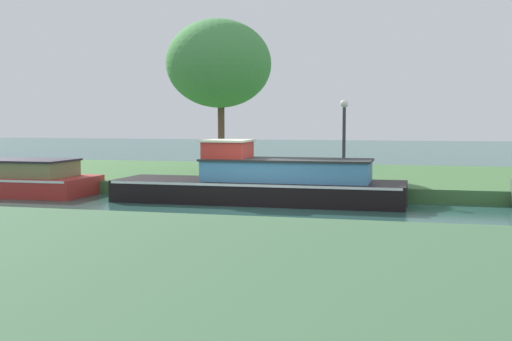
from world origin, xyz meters
TOP-DOWN VIEW (x-y plane):
  - ground_plane at (0.00, 0.00)m, footprint 120.00×120.00m
  - riverbank_far at (0.00, 7.00)m, footprint 72.00×10.00m
  - riverbank_near at (0.00, -9.00)m, footprint 72.00×10.00m
  - black_narrowboat at (-0.19, 1.20)m, footprint 8.21×2.20m
  - willow_tree_left at (-3.16, 6.42)m, footprint 3.81×4.52m
  - lamp_post at (1.84, 3.07)m, footprint 0.24×0.24m
  - mooring_post_near at (-2.05, 2.37)m, footprint 0.14×0.14m

SIDE VIEW (x-z plane):
  - ground_plane at x=0.00m, z-range 0.00..0.00m
  - riverbank_far at x=0.00m, z-range 0.00..0.40m
  - riverbank_near at x=0.00m, z-range 0.00..0.40m
  - black_narrowboat at x=-0.19m, z-range -0.33..1.44m
  - mooring_post_near at x=-2.05m, z-range 0.40..1.16m
  - lamp_post at x=1.84m, z-range 0.76..3.29m
  - willow_tree_left at x=-3.16m, z-range 1.59..7.21m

